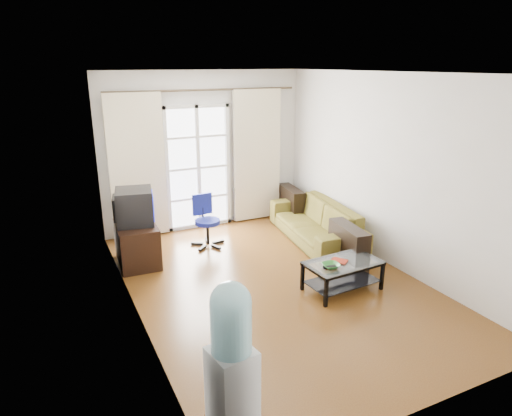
{
  "coord_description": "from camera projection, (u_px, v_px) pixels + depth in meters",
  "views": [
    {
      "loc": [
        -2.62,
        -4.83,
        2.81
      ],
      "look_at": [
        -0.1,
        0.35,
        0.97
      ],
      "focal_mm": 32.0,
      "sensor_mm": 36.0,
      "label": 1
    }
  ],
  "objects": [
    {
      "name": "radiator",
      "position": [
        249.0,
        203.0,
        8.46
      ],
      "size": [
        0.64,
        0.12,
        0.64
      ],
      "primitive_type": "cube",
      "color": "#949497",
      "rests_on": "floor"
    },
    {
      "name": "water_cooler",
      "position": [
        232.0,
        372.0,
        3.18
      ],
      "size": [
        0.34,
        0.33,
        1.44
      ],
      "rotation": [
        0.0,
        0.0,
        0.15
      ],
      "color": "silver",
      "rests_on": "floor"
    },
    {
      "name": "curtain_rod",
      "position": [
        205.0,
        90.0,
        7.5
      ],
      "size": [
        3.3,
        0.04,
        0.04
      ],
      "primitive_type": "cylinder",
      "rotation": [
        0.0,
        1.57,
        0.0
      ],
      "color": "#4C3F2D",
      "rests_on": "wall_back"
    },
    {
      "name": "book",
      "position": [
        337.0,
        263.0,
        5.74
      ],
      "size": [
        0.34,
        0.34,
        0.02
      ],
      "primitive_type": "imported",
      "rotation": [
        0.0,
        0.0,
        0.59
      ],
      "color": "#B22E15",
      "rests_on": "coffee_table"
    },
    {
      "name": "crt_tv",
      "position": [
        133.0,
        207.0,
        6.5
      ],
      "size": [
        0.62,
        0.63,
        0.5
      ],
      "rotation": [
        0.0,
        0.0,
        -0.19
      ],
      "color": "black",
      "rests_on": "tv_stand"
    },
    {
      "name": "french_door",
      "position": [
        198.0,
        168.0,
        7.88
      ],
      "size": [
        1.16,
        0.06,
        2.15
      ],
      "color": "white",
      "rests_on": "wall_back"
    },
    {
      "name": "bowl",
      "position": [
        331.0,
        266.0,
        5.63
      ],
      "size": [
        0.24,
        0.24,
        0.05
      ],
      "primitive_type": "imported",
      "rotation": [
        0.0,
        0.0,
        -0.07
      ],
      "color": "#328B47",
      "rests_on": "coffee_table"
    },
    {
      "name": "tv_stand",
      "position": [
        137.0,
        244.0,
        6.6
      ],
      "size": [
        0.58,
        0.84,
        0.6
      ],
      "primitive_type": "cube",
      "rotation": [
        0.0,
        0.0,
        -0.05
      ],
      "color": "black",
      "rests_on": "floor"
    },
    {
      "name": "coffee_table",
      "position": [
        343.0,
        272.0,
        5.84
      ],
      "size": [
        0.99,
        0.61,
        0.39
      ],
      "rotation": [
        0.0,
        0.0,
        0.06
      ],
      "color": "silver",
      "rests_on": "floor"
    },
    {
      "name": "wall_front",
      "position": [
        438.0,
        265.0,
        3.45
      ],
      "size": [
        3.6,
        0.02,
        2.7
      ],
      "primitive_type": "cube",
      "color": "silver",
      "rests_on": "floor"
    },
    {
      "name": "wall_left",
      "position": [
        129.0,
        204.0,
        4.93
      ],
      "size": [
        0.02,
        5.2,
        2.7
      ],
      "primitive_type": "cube",
      "color": "silver",
      "rests_on": "floor"
    },
    {
      "name": "curtain_left",
      "position": [
        137.0,
        167.0,
        7.35
      ],
      "size": [
        0.9,
        0.07,
        2.35
      ],
      "primitive_type": "cube",
      "color": "beige",
      "rests_on": "curtain_rod"
    },
    {
      "name": "sofa",
      "position": [
        316.0,
        222.0,
        7.47
      ],
      "size": [
        2.37,
        1.42,
        0.62
      ],
      "primitive_type": "imported",
      "rotation": [
        0.0,
        0.0,
        -1.71
      ],
      "color": "brown",
      "rests_on": "floor"
    },
    {
      "name": "wall_back",
      "position": [
        205.0,
        151.0,
        7.9
      ],
      "size": [
        3.6,
        0.02,
        2.7
      ],
      "primitive_type": "cube",
      "color": "silver",
      "rests_on": "floor"
    },
    {
      "name": "wall_right",
      "position": [
        388.0,
        171.0,
        6.42
      ],
      "size": [
        0.02,
        5.2,
        2.7
      ],
      "primitive_type": "cube",
      "color": "silver",
      "rests_on": "floor"
    },
    {
      "name": "ceiling",
      "position": [
        277.0,
        73.0,
        5.26
      ],
      "size": [
        5.2,
        5.2,
        0.0
      ],
      "primitive_type": "plane",
      "rotation": [
        3.14,
        0.0,
        0.0
      ],
      "color": "white",
      "rests_on": "wall_back"
    },
    {
      "name": "floor",
      "position": [
        274.0,
        283.0,
        6.09
      ],
      "size": [
        5.2,
        5.2,
        0.0
      ],
      "primitive_type": "plane",
      "color": "brown",
      "rests_on": "ground"
    },
    {
      "name": "remote",
      "position": [
        330.0,
        267.0,
        5.63
      ],
      "size": [
        0.18,
        0.08,
        0.02
      ],
      "primitive_type": "cube",
      "rotation": [
        0.0,
        0.0,
        -0.15
      ],
      "color": "black",
      "rests_on": "coffee_table"
    },
    {
      "name": "task_chair",
      "position": [
        207.0,
        231.0,
        7.29
      ],
      "size": [
        0.6,
        0.6,
        0.82
      ],
      "rotation": [
        0.0,
        0.0,
        0.08
      ],
      "color": "black",
      "rests_on": "floor"
    },
    {
      "name": "curtain_right",
      "position": [
        257.0,
        156.0,
        8.24
      ],
      "size": [
        0.9,
        0.07,
        2.35
      ],
      "primitive_type": "cube",
      "color": "beige",
      "rests_on": "curtain_rod"
    }
  ]
}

